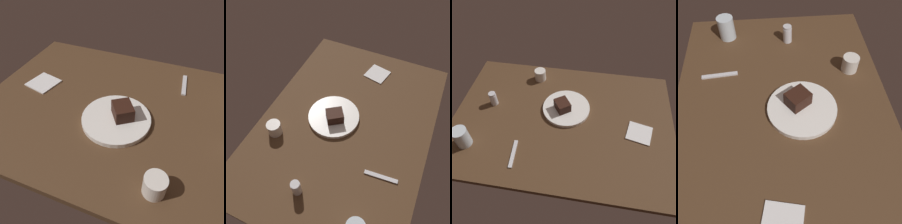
{
  "view_description": "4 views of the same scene",
  "coord_description": "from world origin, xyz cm",
  "views": [
    {
      "loc": [
        18.93,
        -62.67,
        63.6
      ],
      "look_at": [
        -3.45,
        -5.8,
        5.59
      ],
      "focal_mm": 35.13,
      "sensor_mm": 36.0,
      "label": 1
    },
    {
      "loc": [
        66.29,
        25.39,
        105.63
      ],
      "look_at": [
        -2.85,
        -5.64,
        6.58
      ],
      "focal_mm": 38.89,
      "sensor_mm": 36.0,
      "label": 2
    },
    {
      "loc": [
        -13.32,
        76.12,
        101.38
      ],
      "look_at": [
        -0.64,
        -2.22,
        6.39
      ],
      "focal_mm": 36.48,
      "sensor_mm": 36.0,
      "label": 3
    },
    {
      "loc": [
        -57.79,
        2.43,
        79.84
      ],
      "look_at": [
        -3.63,
        -2.44,
        5.72
      ],
      "focal_mm": 40.27,
      "sensor_mm": 36.0,
      "label": 4
    }
  ],
  "objects": [
    {
      "name": "coffee_cup",
      "position": [
        18.96,
        -30.03,
        6.38
      ],
      "size": [
        6.85,
        6.85,
        6.76
      ],
      "primitive_type": "cylinder",
      "color": "silver",
      "rests_on": "dining_table"
    },
    {
      "name": "dessert_spoon",
      "position": [
        20.01,
        25.34,
        3.35
      ],
      "size": [
        3.11,
        15.1,
        0.7
      ],
      "primitive_type": "cube",
      "rotation": [
        0.0,
        0.0,
        1.66
      ],
      "color": "silver",
      "rests_on": "dining_table"
    },
    {
      "name": "salt_shaker",
      "position": [
        40.59,
        -5.16,
        7.04
      ],
      "size": [
        4.13,
        4.13,
        8.19
      ],
      "color": "silver",
      "rests_on": "dining_table"
    },
    {
      "name": "dining_table",
      "position": [
        0.0,
        0.0,
        1.5
      ],
      "size": [
        120.0,
        84.0,
        3.0
      ],
      "primitive_type": "cube",
      "color": "#4C331E",
      "rests_on": "ground"
    },
    {
      "name": "dessert_plate",
      "position": [
        -1.15,
        -7.27,
        3.94
      ],
      "size": [
        26.42,
        26.42,
        1.88
      ],
      "primitive_type": "cylinder",
      "color": "white",
      "rests_on": "dining_table"
    },
    {
      "name": "chocolate_cake_slice",
      "position": [
        0.83,
        -5.76,
        7.62
      ],
      "size": [
        10.46,
        10.79,
        5.47
      ],
      "primitive_type": "cube",
      "rotation": [
        0.0,
        0.0,
        5.32
      ],
      "color": "black",
      "rests_on": "dessert_plate"
    },
    {
      "name": "water_glass",
      "position": [
        46.02,
        23.09,
        8.23
      ],
      "size": [
        7.58,
        7.58,
        10.47
      ],
      "primitive_type": "cylinder",
      "color": "silver",
      "rests_on": "dining_table"
    }
  ]
}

